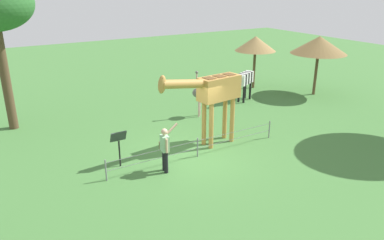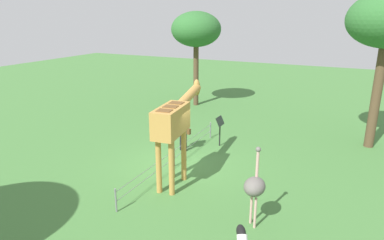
{
  "view_description": "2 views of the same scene",
  "coord_description": "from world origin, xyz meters",
  "px_view_note": "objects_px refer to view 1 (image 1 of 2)",
  "views": [
    {
      "loc": [
        6.62,
        10.88,
        6.15
      ],
      "look_at": [
        0.41,
        0.45,
        1.63
      ],
      "focal_mm": 34.97,
      "sensor_mm": 36.0,
      "label": 1
    },
    {
      "loc": [
        -10.42,
        -5.67,
        5.53
      ],
      "look_at": [
        -0.04,
        -0.61,
        1.95
      ],
      "focal_mm": 32.01,
      "sensor_mm": 36.0,
      "label": 2
    }
  ],
  "objects_px": {
    "visitor": "(165,147)",
    "zebra": "(245,80)",
    "ostrich": "(199,93)",
    "info_sign": "(119,141)",
    "shade_hut_far": "(256,44)",
    "giraffe": "(213,92)",
    "shade_hut_near": "(319,45)"
  },
  "relations": [
    {
      "from": "visitor",
      "to": "zebra",
      "type": "height_order",
      "value": "visitor"
    },
    {
      "from": "zebra",
      "to": "ostrich",
      "type": "height_order",
      "value": "ostrich"
    },
    {
      "from": "info_sign",
      "to": "ostrich",
      "type": "bearing_deg",
      "value": -149.72
    },
    {
      "from": "visitor",
      "to": "zebra",
      "type": "bearing_deg",
      "value": -145.57
    },
    {
      "from": "shade_hut_far",
      "to": "giraffe",
      "type": "bearing_deg",
      "value": 40.19
    },
    {
      "from": "giraffe",
      "to": "shade_hut_far",
      "type": "distance_m",
      "value": 9.02
    },
    {
      "from": "visitor",
      "to": "info_sign",
      "type": "xyz_separation_m",
      "value": [
        1.19,
        -1.17,
        0.05
      ]
    },
    {
      "from": "giraffe",
      "to": "zebra",
      "type": "relative_size",
      "value": 2.09
    },
    {
      "from": "visitor",
      "to": "shade_hut_far",
      "type": "relative_size",
      "value": 0.54
    },
    {
      "from": "shade_hut_far",
      "to": "zebra",
      "type": "bearing_deg",
      "value": 40.1
    },
    {
      "from": "zebra",
      "to": "shade_hut_near",
      "type": "distance_m",
      "value": 4.7
    },
    {
      "from": "info_sign",
      "to": "visitor",
      "type": "bearing_deg",
      "value": 135.64
    },
    {
      "from": "shade_hut_far",
      "to": "info_sign",
      "type": "xyz_separation_m",
      "value": [
        10.71,
        5.69,
        -1.72
      ]
    },
    {
      "from": "ostrich",
      "to": "shade_hut_near",
      "type": "distance_m",
      "value": 7.83
    },
    {
      "from": "visitor",
      "to": "zebra",
      "type": "relative_size",
      "value": 0.95
    },
    {
      "from": "shade_hut_near",
      "to": "ostrich",
      "type": "bearing_deg",
      "value": -1.63
    },
    {
      "from": "shade_hut_far",
      "to": "info_sign",
      "type": "bearing_deg",
      "value": 27.99
    },
    {
      "from": "shade_hut_near",
      "to": "visitor",
      "type": "bearing_deg",
      "value": 18.83
    },
    {
      "from": "zebra",
      "to": "info_sign",
      "type": "xyz_separation_m",
      "value": [
        8.54,
        3.87,
        -0.21
      ]
    },
    {
      "from": "ostrich",
      "to": "shade_hut_near",
      "type": "xyz_separation_m",
      "value": [
        -7.65,
        0.22,
        1.65
      ]
    },
    {
      "from": "zebra",
      "to": "giraffe",
      "type": "bearing_deg",
      "value": 40.24
    },
    {
      "from": "ostrich",
      "to": "info_sign",
      "type": "bearing_deg",
      "value": 30.28
    },
    {
      "from": "zebra",
      "to": "shade_hut_far",
      "type": "height_order",
      "value": "shade_hut_far"
    },
    {
      "from": "giraffe",
      "to": "info_sign",
      "type": "distance_m",
      "value": 4.02
    },
    {
      "from": "visitor",
      "to": "zebra",
      "type": "xyz_separation_m",
      "value": [
        -7.34,
        -5.03,
        0.26
      ]
    },
    {
      "from": "visitor",
      "to": "info_sign",
      "type": "height_order",
      "value": "visitor"
    },
    {
      "from": "zebra",
      "to": "info_sign",
      "type": "distance_m",
      "value": 9.38
    },
    {
      "from": "zebra",
      "to": "info_sign",
      "type": "bearing_deg",
      "value": 24.36
    },
    {
      "from": "ostrich",
      "to": "giraffe",
      "type": "bearing_deg",
      "value": 67.17
    },
    {
      "from": "shade_hut_near",
      "to": "shade_hut_far",
      "type": "bearing_deg",
      "value": -54.28
    },
    {
      "from": "ostrich",
      "to": "shade_hut_far",
      "type": "relative_size",
      "value": 0.72
    },
    {
      "from": "info_sign",
      "to": "giraffe",
      "type": "bearing_deg",
      "value": 178.23
    }
  ]
}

